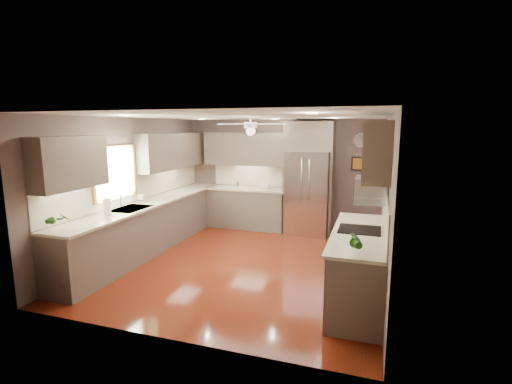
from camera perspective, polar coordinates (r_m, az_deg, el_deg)
The scene contains 26 objects.
floor at distance 6.58m, azimuth -1.63°, elevation -10.77°, with size 5.00×5.00×0.00m, color #531C0B.
ceiling at distance 6.16m, azimuth -1.75°, elevation 11.56°, with size 5.00×5.00×0.00m, color white.
wall_back at distance 8.62m, azimuth 3.90°, elevation 2.75°, with size 4.50×4.50×0.00m, color brown.
wall_front at distance 4.04m, azimuth -13.75°, elevation -5.81°, with size 4.50×4.50×0.00m, color brown.
wall_left at distance 7.31m, azimuth -18.55°, elevation 0.96°, with size 5.00×5.00×0.00m, color brown.
wall_right at distance 5.90m, azimuth 19.38°, elevation -1.14°, with size 5.00×5.00×0.00m, color brown.
canister_b at distance 8.65m, azimuth -2.79°, elevation 1.17°, with size 0.08×0.08×0.13m, color silver.
canister_c at distance 8.61m, azimuth -1.27°, elevation 1.28°, with size 0.12×0.12×0.20m, color beige.
soap_bottle at distance 7.29m, azimuth -17.05°, elevation -0.69°, with size 0.09×0.09×0.19m, color white.
potted_plant_left at distance 5.66m, azimuth -28.09°, elevation -3.72°, with size 0.17×0.12×0.33m, color #225B1A.
potted_plant_right at distance 4.25m, azimuth 15.18°, elevation -7.38°, with size 0.16×0.13×0.29m, color #225B1A.
bowl at distance 8.41m, azimuth 1.41°, elevation 0.66°, with size 0.24×0.24×0.06m, color beige.
left_run at distance 7.41m, azimuth -15.69°, elevation -4.83°, with size 0.65×4.70×1.45m.
back_run at distance 8.67m, azimuth -1.29°, elevation -2.32°, with size 1.85×0.65×1.45m.
uppers at distance 7.10m, azimuth -5.45°, elevation 6.23°, with size 4.50×4.70×0.95m.
window at distance 6.86m, azimuth -20.96°, elevation 2.79°, with size 0.05×1.12×0.92m.
sink at distance 6.79m, azimuth -18.72°, elevation -2.66°, with size 0.50×0.70×0.32m.
refrigerator at distance 8.15m, azimuth 8.09°, elevation 1.82°, with size 1.06×0.75×2.45m.
right_run at distance 5.33m, azimuth 15.57°, elevation -10.67°, with size 0.70×2.20×1.45m.
microwave at distance 5.31m, azimuth 17.23°, elevation 0.33°, with size 0.43×0.55×0.34m.
ceiling_fan at distance 6.44m, azimuth -0.83°, elevation 10.00°, with size 1.18×1.18×0.32m.
recessed_lights at distance 6.55m, azimuth -0.89°, elevation 11.41°, with size 2.84×3.14×0.01m.
wall_clock at distance 8.29m, azimuth 15.86°, elevation 7.66°, with size 0.30×0.03×0.30m.
framed_print at distance 8.32m, azimuth 15.70°, elevation 4.22°, with size 0.36×0.03×0.30m.
stool at distance 7.14m, azimuth 14.63°, elevation -7.38°, with size 0.50×0.50×0.47m.
paper_towel at distance 6.35m, azimuth -21.94°, elevation -2.10°, with size 0.11×0.11×0.28m.
Camera 1 is at (2.07, -5.79, 2.33)m, focal length 26.00 mm.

